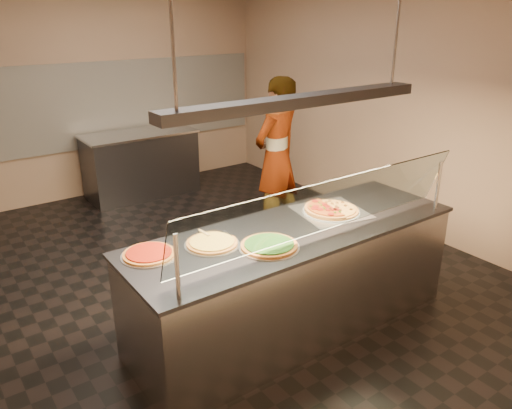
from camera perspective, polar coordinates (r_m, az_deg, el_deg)
ground at (r=5.43m, az=-4.91°, el=-7.07°), size 5.00×6.00×0.02m
wall_back at (r=7.62m, az=-17.29°, el=12.37°), size 5.00×0.02×3.00m
wall_front at (r=2.85m, az=26.86°, el=-3.15°), size 5.00×0.02×3.00m
wall_right at (r=6.50m, az=14.34°, el=11.25°), size 0.02×6.00×3.00m
tile_band at (r=7.62m, az=-17.05°, el=10.86°), size 4.90×0.02×1.20m
serving_counter at (r=4.24m, az=4.40°, el=-8.46°), size 2.85×0.94×0.93m
sneeze_guard at (r=3.68m, az=8.13°, el=-0.28°), size 2.61×0.18×0.54m
perforated_tray at (r=4.39m, az=8.53°, el=-0.75°), size 0.66×0.66×0.01m
half_pizza_pepperoni at (r=4.31m, az=7.48°, el=-0.73°), size 0.32×0.50×0.05m
half_pizza_sausage at (r=4.46m, az=9.59°, el=-0.19°), size 0.32×0.50×0.04m
pizza_spinach at (r=3.70m, az=1.48°, el=-4.67°), size 0.46×0.46×0.03m
pizza_cheese at (r=3.76m, az=-5.09°, el=-4.34°), size 0.41×0.41×0.03m
pizza_tomato at (r=3.66m, az=-12.14°, el=-5.52°), size 0.40×0.40×0.03m
pizza_spatula at (r=3.87m, az=-5.16°, el=-3.33°), size 0.18×0.23×0.02m
prep_table at (r=7.52m, az=-13.00°, el=4.57°), size 1.59×0.74×0.93m
worker at (r=5.94m, az=2.36°, el=5.44°), size 0.78×0.61×1.88m
heat_lamp_housing at (r=3.73m, az=5.05°, el=11.71°), size 2.30×0.18×0.08m
lamp_rod_left at (r=3.13m, az=-9.62°, el=19.69°), size 0.02×0.02×1.01m
lamp_rod_right at (r=4.40m, az=15.91°, el=19.63°), size 0.02×0.02×1.01m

